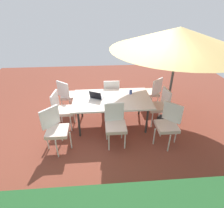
{
  "coord_description": "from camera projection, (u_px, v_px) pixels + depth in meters",
  "views": [
    {
      "loc": [
        0.32,
        4.07,
        2.98
      ],
      "look_at": [
        0.0,
        0.0,
        0.62
      ],
      "focal_mm": 29.69,
      "sensor_mm": 36.0,
      "label": 1
    }
  ],
  "objects": [
    {
      "name": "chair_northeast",
      "position": [
        55.0,
        128.0,
        3.97
      ],
      "size": [
        0.59,
        0.59,
        0.98
      ],
      "rotation": [
        0.0,
        0.0,
        3.91
      ],
      "color": "beige",
      "rests_on": "ground_plane"
    },
    {
      "name": "chair_south",
      "position": [
        111.0,
        93.0,
        5.44
      ],
      "size": [
        0.46,
        0.47,
        0.98
      ],
      "rotation": [
        0.0,
        0.0,
        -0.03
      ],
      "color": "beige",
      "rests_on": "ground_plane"
    },
    {
      "name": "ground_plane",
      "position": [
        112.0,
        124.0,
        5.03
      ],
      "size": [
        10.0,
        10.0,
        0.02
      ],
      "primitive_type": "cube",
      "color": "brown"
    },
    {
      "name": "dining_table",
      "position": [
        112.0,
        100.0,
        4.66
      ],
      "size": [
        1.94,
        1.16,
        0.78
      ],
      "color": "silver",
      "rests_on": "ground_plane"
    },
    {
      "name": "chair_west",
      "position": [
        160.0,
        105.0,
        4.82
      ],
      "size": [
        0.48,
        0.47,
        0.98
      ],
      "rotation": [
        0.0,
        0.0,
        1.67
      ],
      "color": "beige",
      "rests_on": "ground_plane"
    },
    {
      "name": "chair_northwest",
      "position": [
        168.0,
        123.0,
        4.13
      ],
      "size": [
        0.59,
        0.59,
        0.98
      ],
      "rotation": [
        0.0,
        0.0,
        2.38
      ],
      "color": "beige",
      "rests_on": "ground_plane"
    },
    {
      "name": "laptop",
      "position": [
        97.0,
        97.0,
        4.63
      ],
      "size": [
        0.4,
        0.37,
        0.21
      ],
      "rotation": [
        0.0,
        0.0,
        -0.48
      ],
      "color": "gray",
      "rests_on": "dining_table"
    },
    {
      "name": "cup",
      "position": [
        131.0,
        92.0,
        4.84
      ],
      "size": [
        0.07,
        0.07,
        0.1
      ],
      "primitive_type": "cylinder",
      "color": "#334C99",
      "rests_on": "dining_table"
    },
    {
      "name": "chair_southeast",
      "position": [
        68.0,
        94.0,
        5.34
      ],
      "size": [
        0.58,
        0.59,
        0.98
      ],
      "rotation": [
        0.0,
        0.0,
        5.59
      ],
      "color": "beige",
      "rests_on": "ground_plane"
    },
    {
      "name": "patio_umbrella",
      "position": [
        179.0,
        39.0,
        4.08
      ],
      "size": [
        3.09,
        3.09,
        2.44
      ],
      "color": "#4C4C4C",
      "rests_on": "ground_plane"
    },
    {
      "name": "chair_southwest",
      "position": [
        152.0,
        91.0,
        5.51
      ],
      "size": [
        0.58,
        0.59,
        0.98
      ],
      "rotation": [
        0.0,
        0.0,
        0.7
      ],
      "color": "beige",
      "rests_on": "ground_plane"
    },
    {
      "name": "chair_north",
      "position": [
        115.0,
        123.0,
        4.12
      ],
      "size": [
        0.47,
        0.48,
        0.98
      ],
      "rotation": [
        0.0,
        0.0,
        3.22
      ],
      "color": "beige",
      "rests_on": "ground_plane"
    },
    {
      "name": "chair_east",
      "position": [
        62.0,
        108.0,
        4.67
      ],
      "size": [
        0.49,
        0.48,
        0.98
      ],
      "rotation": [
        0.0,
        0.0,
        4.58
      ],
      "color": "beige",
      "rests_on": "ground_plane"
    }
  ]
}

